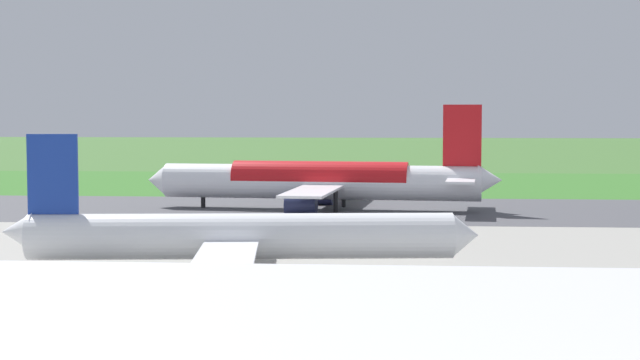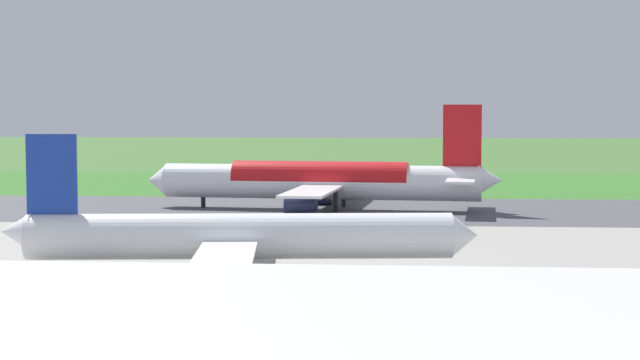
% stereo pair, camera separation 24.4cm
% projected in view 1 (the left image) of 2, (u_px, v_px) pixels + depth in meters
% --- Properties ---
extents(ground_plane, '(800.00, 800.00, 0.00)m').
position_uv_depth(ground_plane, '(404.00, 210.00, 146.45)').
color(ground_plane, '#3D662D').
extents(runway_asphalt, '(600.00, 39.93, 0.06)m').
position_uv_depth(runway_asphalt, '(404.00, 210.00, 146.45)').
color(runway_asphalt, '#47474C').
rests_on(runway_asphalt, ground).
extents(apron_concrete, '(440.00, 110.00, 0.05)m').
position_uv_depth(apron_concrete, '(410.00, 282.00, 84.79)').
color(apron_concrete, gray).
rests_on(apron_concrete, ground).
extents(grass_verge_foreground, '(600.00, 80.00, 0.04)m').
position_uv_depth(grass_verge_foreground, '(402.00, 185.00, 195.39)').
color(grass_verge_foreground, '#346B27').
rests_on(grass_verge_foreground, ground).
extents(airliner_main, '(54.15, 44.37, 15.88)m').
position_uv_depth(airliner_main, '(322.00, 181.00, 147.05)').
color(airliner_main, white).
rests_on(airliner_main, ground).
extents(airliner_parked_mid, '(43.80, 35.91, 12.78)m').
position_uv_depth(airliner_parked_mid, '(239.00, 235.00, 89.67)').
color(airliner_parked_mid, white).
rests_on(airliner_parked_mid, ground).
extents(service_car_followme, '(4.56, 3.51, 1.62)m').
position_uv_depth(service_car_followme, '(298.00, 233.00, 112.74)').
color(service_car_followme, gray).
rests_on(service_car_followme, ground).
extents(no_stopping_sign, '(0.60, 0.10, 2.65)m').
position_uv_depth(no_stopping_sign, '(301.00, 176.00, 201.59)').
color(no_stopping_sign, slate).
rests_on(no_stopping_sign, ground).
extents(traffic_cone_orange, '(0.40, 0.40, 0.55)m').
position_uv_depth(traffic_cone_orange, '(278.00, 184.00, 194.80)').
color(traffic_cone_orange, orange).
rests_on(traffic_cone_orange, ground).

